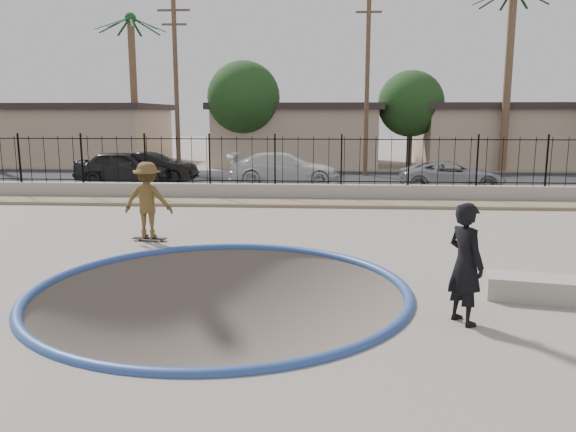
% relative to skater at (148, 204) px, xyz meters
% --- Properties ---
extents(ground, '(120.00, 120.00, 2.20)m').
position_rel_skater_xyz_m(ground, '(2.60, 9.00, -2.07)').
color(ground, gray).
rests_on(ground, ground).
extents(bowl_pit, '(6.84, 6.84, 1.80)m').
position_rel_skater_xyz_m(bowl_pit, '(2.60, -4.00, -0.97)').
color(bowl_pit, '#4D443B').
rests_on(bowl_pit, ground).
extents(coping_ring, '(7.04, 7.04, 0.20)m').
position_rel_skater_xyz_m(coping_ring, '(2.60, -4.00, -0.97)').
color(coping_ring, navy).
rests_on(coping_ring, ground).
extents(rock_strip, '(42.00, 1.60, 0.11)m').
position_rel_skater_xyz_m(rock_strip, '(2.60, 6.20, -0.91)').
color(rock_strip, '#8F7B5E').
rests_on(rock_strip, ground).
extents(retaining_wall, '(42.00, 0.45, 0.60)m').
position_rel_skater_xyz_m(retaining_wall, '(2.60, 7.30, -0.67)').
color(retaining_wall, gray).
rests_on(retaining_wall, ground).
extents(fence, '(40.00, 0.04, 1.80)m').
position_rel_skater_xyz_m(fence, '(2.60, 7.30, 0.53)').
color(fence, black).
rests_on(fence, retaining_wall).
extents(street, '(90.00, 8.00, 0.04)m').
position_rel_skater_xyz_m(street, '(2.60, 14.00, -0.95)').
color(street, black).
rests_on(street, ground).
extents(house_west, '(11.60, 8.60, 3.90)m').
position_rel_skater_xyz_m(house_west, '(-12.40, 23.50, 1.01)').
color(house_west, tan).
rests_on(house_west, ground).
extents(house_center, '(10.60, 8.60, 3.90)m').
position_rel_skater_xyz_m(house_center, '(2.60, 23.50, 1.01)').
color(house_center, tan).
rests_on(house_center, ground).
extents(house_east, '(12.60, 8.60, 3.90)m').
position_rel_skater_xyz_m(house_east, '(16.60, 23.50, 1.01)').
color(house_east, tan).
rests_on(house_east, ground).
extents(palm_mid, '(2.30, 2.30, 9.30)m').
position_rel_skater_xyz_m(palm_mid, '(-7.40, 21.00, 5.72)').
color(palm_mid, brown).
rests_on(palm_mid, ground).
extents(palm_right, '(2.30, 2.30, 10.30)m').
position_rel_skater_xyz_m(palm_right, '(14.60, 19.00, 6.36)').
color(palm_right, brown).
rests_on(palm_right, ground).
extents(utility_pole_left, '(1.70, 0.24, 9.00)m').
position_rel_skater_xyz_m(utility_pole_left, '(-3.40, 16.00, 3.74)').
color(utility_pole_left, '#473323').
rests_on(utility_pole_left, ground).
extents(utility_pole_mid, '(1.70, 0.24, 9.50)m').
position_rel_skater_xyz_m(utility_pole_mid, '(6.60, 16.00, 3.99)').
color(utility_pole_mid, '#473323').
rests_on(utility_pole_mid, ground).
extents(street_tree_left, '(4.32, 4.32, 6.36)m').
position_rel_skater_xyz_m(street_tree_left, '(-0.40, 20.00, 3.22)').
color(street_tree_left, '#473323').
rests_on(street_tree_left, ground).
extents(street_tree_mid, '(3.96, 3.96, 5.83)m').
position_rel_skater_xyz_m(street_tree_mid, '(9.60, 21.00, 2.87)').
color(street_tree_mid, '#473323').
rests_on(street_tree_mid, ground).
extents(skater, '(1.27, 0.76, 1.93)m').
position_rel_skater_xyz_m(skater, '(0.00, 0.00, 0.00)').
color(skater, olive).
rests_on(skater, ground).
extents(skateboard, '(0.88, 0.28, 0.07)m').
position_rel_skater_xyz_m(skateboard, '(0.00, 0.00, -0.91)').
color(skateboard, black).
rests_on(skateboard, ground).
extents(videographer, '(0.73, 0.83, 1.90)m').
position_rel_skater_xyz_m(videographer, '(6.67, -5.34, -0.01)').
color(videographer, black).
rests_on(videographer, ground).
extents(concrete_ledge, '(1.71, 1.01, 0.40)m').
position_rel_skater_xyz_m(concrete_ledge, '(8.20, -4.08, -0.77)').
color(concrete_ledge, gray).
rests_on(concrete_ledge, ground).
extents(car_a, '(4.58, 1.95, 1.54)m').
position_rel_skater_xyz_m(car_a, '(-4.74, 11.56, -0.16)').
color(car_a, black).
rests_on(car_a, street).
extents(car_b, '(4.31, 1.51, 1.42)m').
position_rel_skater_xyz_m(car_b, '(-3.71, 12.00, -0.22)').
color(car_b, black).
rests_on(car_b, street).
extents(car_c, '(5.13, 2.24, 1.47)m').
position_rel_skater_xyz_m(car_c, '(2.63, 11.71, -0.20)').
color(car_c, silver).
rests_on(car_c, street).
extents(car_d, '(4.38, 2.03, 1.22)m').
position_rel_skater_xyz_m(car_d, '(9.90, 10.40, -0.32)').
color(car_d, gray).
rests_on(car_d, street).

